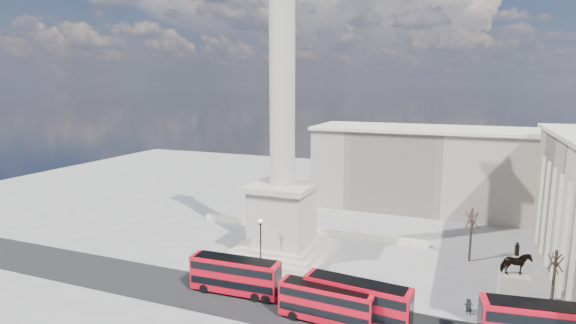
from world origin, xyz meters
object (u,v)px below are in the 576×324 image
(victorian_lamp, at_px, (261,239))
(pedestrian_standing, at_px, (467,305))
(red_bus_b, at_px, (327,303))
(pedestrian_walking, at_px, (469,307))
(red_bus_c, at_px, (357,301))
(nelsons_column, at_px, (282,170))
(red_bus_a, at_px, (236,275))
(equestrian_statue, at_px, (514,287))
(pedestrian_crossing, at_px, (276,285))

(victorian_lamp, bearing_deg, pedestrian_standing, -4.76)
(red_bus_b, height_order, pedestrian_walking, red_bus_b)
(red_bus_c, relative_size, victorian_lamp, 1.63)
(red_bus_c, distance_m, victorian_lamp, 18.13)
(nelsons_column, relative_size, red_bus_c, 4.28)
(nelsons_column, height_order, victorian_lamp, nelsons_column)
(victorian_lamp, relative_size, pedestrian_walking, 3.91)
(red_bus_a, relative_size, equestrian_statue, 1.40)
(red_bus_b, distance_m, pedestrian_walking, 15.94)
(red_bus_a, xyz_separation_m, victorian_lamp, (-0.44, 7.94, 1.84))
(red_bus_a, relative_size, pedestrian_walking, 6.14)
(equestrian_statue, xyz_separation_m, pedestrian_walking, (-4.46, -2.95, -1.85))
(red_bus_a, height_order, equestrian_statue, equestrian_statue)
(victorian_lamp, xyz_separation_m, pedestrian_standing, (26.49, -2.20, -3.42))
(red_bus_a, bearing_deg, red_bus_b, -13.12)
(pedestrian_standing, bearing_deg, red_bus_c, 32.47)
(pedestrian_walking, bearing_deg, red_bus_b, -159.69)
(pedestrian_walking, bearing_deg, equestrian_statue, 26.21)
(pedestrian_walking, relative_size, pedestrian_standing, 1.17)
(red_bus_c, height_order, pedestrian_standing, red_bus_c)
(red_bus_b, height_order, pedestrian_standing, red_bus_b)
(red_bus_b, distance_m, equestrian_statue, 21.22)
(nelsons_column, bearing_deg, pedestrian_walking, -18.86)
(pedestrian_standing, bearing_deg, red_bus_a, 12.68)
(red_bus_c, xyz_separation_m, pedestrian_walking, (11.09, 6.13, -1.52))
(equestrian_statue, bearing_deg, pedestrian_walking, -146.53)
(nelsons_column, xyz_separation_m, pedestrian_crossing, (3.85, -11.50, -12.09))
(victorian_lamp, bearing_deg, red_bus_b, -39.20)
(red_bus_c, xyz_separation_m, victorian_lamp, (-15.61, 9.06, 1.77))
(red_bus_b, xyz_separation_m, equestrian_statue, (18.54, 10.30, 0.59))
(pedestrian_walking, xyz_separation_m, pedestrian_standing, (-0.20, 0.72, -0.13))
(red_bus_b, bearing_deg, equestrian_statue, 32.04)
(red_bus_b, bearing_deg, pedestrian_standing, 33.17)
(red_bus_a, height_order, red_bus_c, red_bus_c)
(red_bus_c, bearing_deg, red_bus_a, -178.51)
(pedestrian_walking, height_order, pedestrian_standing, pedestrian_walking)
(red_bus_a, distance_m, red_bus_b, 12.40)
(red_bus_a, relative_size, red_bus_c, 0.96)
(nelsons_column, bearing_deg, pedestrian_crossing, -71.49)
(red_bus_b, xyz_separation_m, victorian_lamp, (-12.61, 10.28, 2.03))
(nelsons_column, xyz_separation_m, red_bus_a, (-0.36, -13.86, -10.55))
(equestrian_statue, height_order, pedestrian_walking, equestrian_statue)
(red_bus_b, relative_size, red_bus_c, 0.89)
(victorian_lamp, height_order, pedestrian_walking, victorian_lamp)
(nelsons_column, distance_m, red_bus_a, 17.42)
(nelsons_column, bearing_deg, red_bus_c, -45.33)
(nelsons_column, bearing_deg, pedestrian_standing, -17.55)
(red_bus_a, bearing_deg, red_bus_c, -6.43)
(equestrian_statue, distance_m, pedestrian_walking, 5.66)
(victorian_lamp, height_order, pedestrian_crossing, victorian_lamp)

